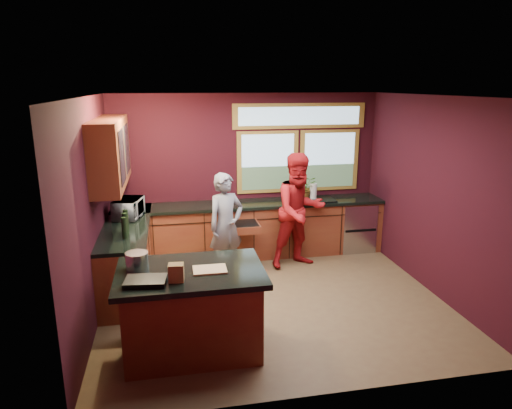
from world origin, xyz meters
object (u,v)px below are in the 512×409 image
object	(u,v)px
cutting_board	(210,270)
person_red	(299,211)
island	(192,310)
person_grey	(226,226)
stock_pot	(137,261)

from	to	relation	value
cutting_board	person_red	bearing A→B (deg)	53.42
island	cutting_board	distance (m)	0.52
cutting_board	island	bearing A→B (deg)	165.96
person_red	cutting_board	distance (m)	2.71
person_grey	stock_pot	xyz separation A→B (m)	(-1.17, -1.79, 0.24)
island	person_grey	xyz separation A→B (m)	(0.62, 1.94, 0.32)
island	person_red	bearing A→B (deg)	49.51
island	person_grey	bearing A→B (deg)	72.15
person_red	cutting_board	size ratio (longest dim) A/B	5.21
person_red	person_grey	bearing A→B (deg)	175.41
island	cutting_board	size ratio (longest dim) A/B	4.43
stock_pot	person_red	bearing A→B (deg)	39.86
stock_pot	cutting_board	bearing A→B (deg)	-14.93
person_red	cutting_board	xyz separation A→B (m)	(-1.61, -2.17, 0.04)
island	person_red	xyz separation A→B (m)	(1.81, 2.12, 0.43)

